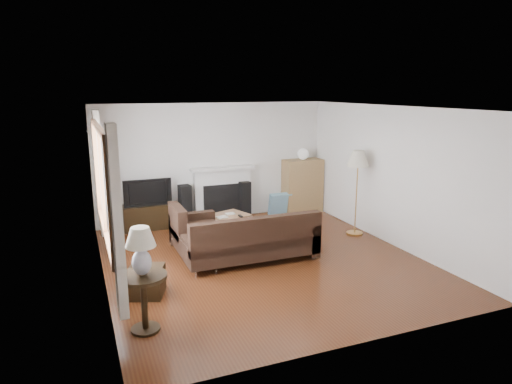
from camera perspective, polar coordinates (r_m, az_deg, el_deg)
name	(u,v)px	position (r m, az deg, el deg)	size (l,w,h in m)	color
room	(263,187)	(7.31, 0.87, 0.66)	(5.10, 5.60, 2.54)	#4D2411
window	(102,182)	(6.52, -18.70, 1.18)	(0.12, 2.74, 1.54)	brown
curtain_near	(117,222)	(5.08, -16.97, -3.63)	(0.10, 0.35, 2.10)	beige
curtain_far	(100,174)	(8.04, -18.93, 2.18)	(0.10, 0.35, 2.10)	beige
fireplace	(223,193)	(9.93, -4.21, -0.10)	(1.40, 0.26, 1.15)	white
tv_stand	(148,217)	(9.52, -13.33, -3.00)	(1.00, 0.45, 0.50)	black
television	(147,192)	(9.40, -13.49, 0.05)	(0.94, 0.12, 0.54)	black
speaker_left	(185,205)	(9.67, -8.84, -1.56)	(0.23, 0.27, 0.82)	black
speaker_right	(244,199)	(10.03, -1.53, -0.94)	(0.22, 0.27, 0.81)	black
bookshelf	(302,186)	(10.51, 5.81, 0.78)	(0.88, 0.42, 1.22)	#987646
globe_lamp	(303,154)	(10.38, 5.90, 4.74)	(0.25, 0.25, 0.25)	white
sectional_sofa	(250,238)	(7.53, -0.74, -5.79)	(2.38, 1.74, 0.77)	black
coffee_table	(221,227)	(8.73, -4.41, -4.38)	(1.08, 0.59, 0.42)	#8A6142
footstool	(146,282)	(6.56, -13.59, -10.82)	(0.47, 0.47, 0.39)	black
floor_lamp	(357,193)	(8.98, 12.45, -0.12)	(0.42, 0.42, 1.65)	#B88540
side_table	(144,303)	(5.62, -13.80, -13.30)	(0.56, 0.56, 0.70)	black
table_lamp	(141,252)	(5.38, -14.16, -7.24)	(0.35, 0.35, 0.56)	silver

